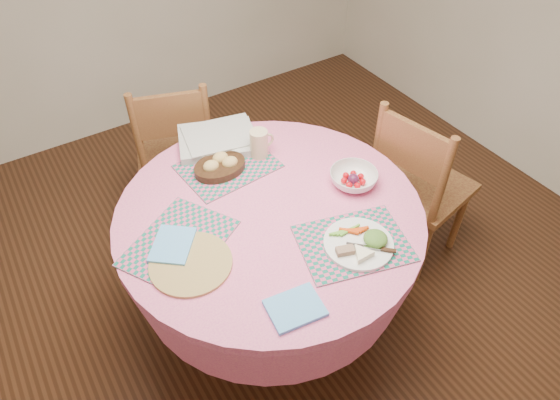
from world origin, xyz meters
The scene contains 15 objects.
ground centered at (0.00, 0.00, 0.00)m, with size 4.00×4.00×0.00m, color #331C0F.
dining_table centered at (0.00, 0.00, 0.56)m, with size 1.24×1.24×0.75m.
chair_right centered at (0.85, -0.02, 0.49)m, with size 0.50×0.51×0.94m.
chair_back centered at (-0.04, 0.92, 0.48)m, with size 0.53×0.52×0.92m.
placemat_front centered at (0.17, -0.32, 0.75)m, with size 0.40×0.30×0.01m, color #126956.
placemat_left centered at (-0.38, 0.03, 0.75)m, with size 0.40×0.30×0.01m, color #126956.
placemat_back centered at (-0.01, 0.33, 0.75)m, with size 0.40×0.30×0.01m, color #126956.
wicker_trivet centered at (-0.38, -0.08, 0.76)m, with size 0.30×0.30×0.01m, color #9D8544.
napkin_near centered at (-0.17, -0.44, 0.76)m, with size 0.18×0.14×0.01m, color #5DA9EF.
napkin_far centered at (-0.40, 0.03, 0.76)m, with size 0.18×0.14×0.01m, color #5DA9EF.
dinner_plate centered at (0.19, -0.35, 0.77)m, with size 0.26×0.26×0.05m.
bread_bowl centered at (-0.05, 0.32, 0.78)m, with size 0.23×0.23×0.08m.
latte_mug centered at (0.15, 0.32, 0.82)m, with size 0.12×0.08×0.13m.
fruit_bowl centered at (0.38, -0.06, 0.78)m, with size 0.26×0.26×0.06m.
newspaper_stack centered at (0.03, 0.50, 0.78)m, with size 0.41×0.37×0.04m.
Camera 1 is at (-0.72, -1.21, 2.15)m, focal length 32.00 mm.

